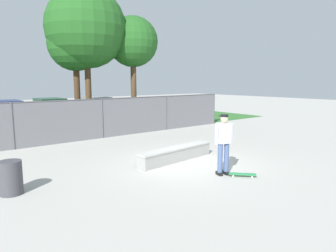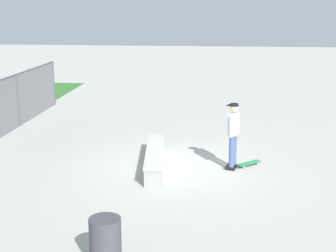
# 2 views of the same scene
# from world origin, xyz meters

# --- Properties ---
(ground_plane) EXTENTS (80.00, 80.00, 0.00)m
(ground_plane) POSITION_xyz_m (0.00, 0.00, 0.00)
(ground_plane) COLOR #ADAAA3
(concrete_ledge) EXTENTS (3.34, 0.79, 0.49)m
(concrete_ledge) POSITION_xyz_m (-0.05, 0.62, 0.25)
(concrete_ledge) COLOR #999993
(concrete_ledge) RESTS_ON ground
(skateboarder) EXTENTS (0.58, 0.37, 1.84)m
(skateboarder) POSITION_xyz_m (-0.05, -1.53, 1.03)
(skateboarder) COLOR black
(skateboarder) RESTS_ON ground
(skateboard) EXTENTS (0.68, 0.73, 0.09)m
(skateboard) POSITION_xyz_m (0.27, -2.01, 0.07)
(skateboard) COLOR #2D8C4C
(skateboard) RESTS_ON ground
(trash_bin) EXTENTS (0.56, 0.56, 0.85)m
(trash_bin) POSITION_xyz_m (-5.37, 0.80, 0.43)
(trash_bin) COLOR #3F3F44
(trash_bin) RESTS_ON ground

